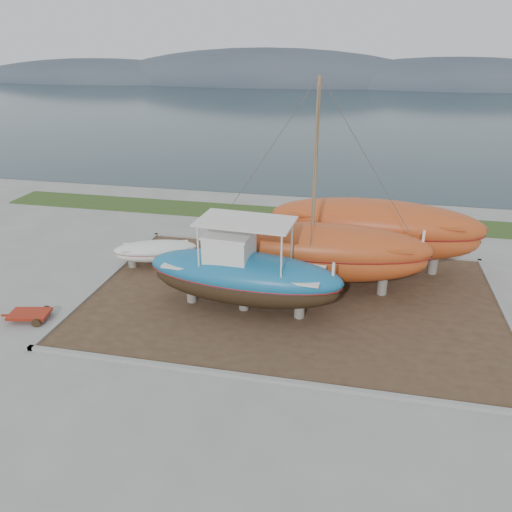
% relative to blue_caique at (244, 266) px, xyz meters
% --- Properties ---
extents(ground, '(140.00, 140.00, 0.00)m').
position_rel_blue_caique_xyz_m(ground, '(1.90, -2.55, -2.10)').
color(ground, gray).
rests_on(ground, ground).
extents(dirt_patch, '(18.00, 12.00, 0.06)m').
position_rel_blue_caique_xyz_m(dirt_patch, '(1.90, 1.45, -2.07)').
color(dirt_patch, '#422D1E').
rests_on(dirt_patch, ground).
extents(curb_frame, '(18.60, 12.60, 0.15)m').
position_rel_blue_caique_xyz_m(curb_frame, '(1.90, 1.45, -2.02)').
color(curb_frame, gray).
rests_on(curb_frame, ground).
extents(grass_strip, '(44.00, 3.00, 0.08)m').
position_rel_blue_caique_xyz_m(grass_strip, '(1.90, 12.95, -2.06)').
color(grass_strip, '#284219').
rests_on(grass_strip, ground).
extents(sea, '(260.00, 100.00, 0.04)m').
position_rel_blue_caique_xyz_m(sea, '(1.90, 67.45, -2.10)').
color(sea, '#1B3036').
rests_on(sea, ground).
extents(mountain_ridge, '(200.00, 36.00, 20.00)m').
position_rel_blue_caique_xyz_m(mountain_ridge, '(1.90, 122.45, -2.10)').
color(mountain_ridge, '#333D49').
rests_on(mountain_ridge, ground).
extents(blue_caique, '(8.64, 3.28, 4.07)m').
position_rel_blue_caique_xyz_m(blue_caique, '(0.00, 0.00, 0.00)').
color(blue_caique, '#186798').
rests_on(blue_caique, dirt_patch).
extents(white_dinghy, '(4.50, 2.91, 1.27)m').
position_rel_blue_caique_xyz_m(white_dinghy, '(-5.49, 3.51, -1.40)').
color(white_dinghy, white).
rests_on(white_dinghy, dirt_patch).
extents(orange_sailboat, '(9.92, 3.45, 9.46)m').
position_rel_blue_caique_xyz_m(orange_sailboat, '(3.06, 2.53, 2.69)').
color(orange_sailboat, '#AA421A').
rests_on(orange_sailboat, dirt_patch).
extents(orange_bare_hull, '(10.66, 3.73, 3.44)m').
position_rel_blue_caique_xyz_m(orange_bare_hull, '(5.35, 5.66, -0.32)').
color(orange_bare_hull, '#AA421A').
rests_on(orange_bare_hull, dirt_patch).
extents(red_trailer, '(2.58, 1.64, 0.34)m').
position_rel_blue_caique_xyz_m(red_trailer, '(-8.59, -2.70, -1.93)').
color(red_trailer, '#A02412').
rests_on(red_trailer, ground).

